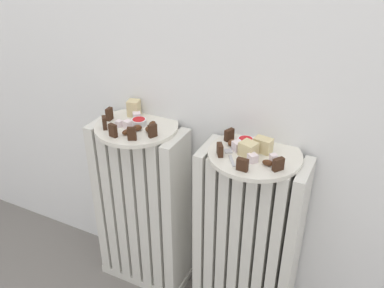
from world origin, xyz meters
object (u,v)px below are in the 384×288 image
(jam_bowl_left, at_px, (139,122))
(fork, at_px, (230,156))
(jam_bowl_right, at_px, (245,142))
(radiator_right, at_px, (247,243))
(radiator_left, at_px, (143,209))
(plate_right, at_px, (255,155))
(plate_left, at_px, (137,127))

(jam_bowl_left, xyz_separation_m, fork, (0.32, -0.05, -0.01))
(jam_bowl_left, relative_size, jam_bowl_right, 1.00)
(radiator_right, distance_m, fork, 0.34)
(radiator_right, bearing_deg, jam_bowl_right, 146.14)
(radiator_left, bearing_deg, jam_bowl_right, 4.08)
(radiator_left, bearing_deg, plate_right, 0.00)
(plate_right, distance_m, jam_bowl_left, 0.37)
(plate_right, relative_size, jam_bowl_right, 5.56)
(radiator_right, relative_size, jam_bowl_right, 13.42)
(radiator_right, height_order, jam_bowl_left, jam_bowl_left)
(radiator_left, distance_m, radiator_right, 0.38)
(plate_left, relative_size, jam_bowl_left, 5.58)
(radiator_right, distance_m, jam_bowl_left, 0.50)
(jam_bowl_left, bearing_deg, jam_bowl_right, 3.34)
(radiator_left, height_order, fork, fork)
(plate_left, height_order, jam_bowl_left, jam_bowl_left)
(radiator_left, distance_m, jam_bowl_right, 0.48)
(plate_right, bearing_deg, fork, -138.98)
(radiator_right, xyz_separation_m, plate_left, (-0.38, -0.00, 0.32))
(plate_right, height_order, jam_bowl_left, jam_bowl_left)
(plate_left, bearing_deg, jam_bowl_right, 4.08)
(radiator_right, height_order, fork, fork)
(plate_right, distance_m, fork, 0.07)
(radiator_left, xyz_separation_m, plate_right, (0.38, 0.00, 0.32))
(radiator_right, height_order, jam_bowl_right, jam_bowl_right)
(plate_left, bearing_deg, radiator_left, 0.00)
(plate_left, bearing_deg, fork, -8.13)
(radiator_left, xyz_separation_m, jam_bowl_right, (0.34, 0.02, 0.34))
(jam_bowl_right, xyz_separation_m, fork, (-0.02, -0.07, -0.01))
(radiator_right, xyz_separation_m, jam_bowl_left, (-0.37, 0.00, 0.34))
(jam_bowl_right, bearing_deg, fork, -103.50)
(radiator_left, xyz_separation_m, radiator_right, (0.38, 0.00, 0.00))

